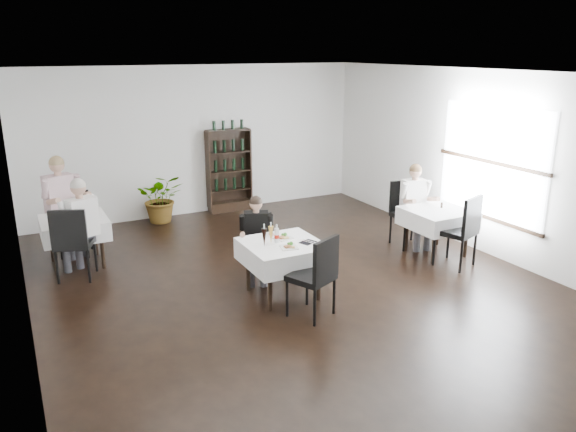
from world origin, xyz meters
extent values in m
plane|color=black|center=(0.00, 0.00, 0.00)|extent=(9.00, 9.00, 0.00)
plane|color=white|center=(0.00, 0.00, 3.00)|extent=(9.00, 9.00, 0.00)
plane|color=white|center=(0.00, 4.50, 1.50)|extent=(7.00, 0.00, 7.00)
plane|color=white|center=(-3.50, 0.00, 1.50)|extent=(0.00, 9.00, 9.00)
plane|color=white|center=(3.50, 0.00, 1.50)|extent=(0.00, 9.00, 9.00)
cube|color=white|center=(3.48, 0.00, 1.55)|extent=(0.03, 2.20, 1.80)
cube|color=black|center=(3.46, 0.00, 0.63)|extent=(0.05, 2.30, 0.06)
cube|color=black|center=(0.60, 4.32, 0.10)|extent=(0.90, 0.28, 0.20)
cylinder|color=black|center=(-0.67, -0.36, 0.35)|extent=(0.06, 0.06, 0.71)
cylinder|color=black|center=(-0.67, 0.36, 0.35)|extent=(0.06, 0.06, 0.71)
cylinder|color=black|center=(0.07, -0.36, 0.35)|extent=(0.06, 0.06, 0.71)
cylinder|color=black|center=(0.07, 0.36, 0.35)|extent=(0.06, 0.06, 0.71)
cube|color=black|center=(-0.30, 0.00, 0.73)|extent=(0.85, 0.85, 0.04)
cube|color=white|center=(-0.30, 0.00, 0.62)|extent=(1.03, 1.03, 0.30)
cylinder|color=black|center=(-3.04, 2.16, 0.35)|extent=(0.06, 0.06, 0.71)
cylinder|color=black|center=(-3.04, 2.84, 0.35)|extent=(0.06, 0.06, 0.71)
cylinder|color=black|center=(-2.36, 2.16, 0.35)|extent=(0.06, 0.06, 0.71)
cylinder|color=black|center=(-2.36, 2.84, 0.35)|extent=(0.06, 0.06, 0.71)
cube|color=black|center=(-2.70, 2.50, 0.73)|extent=(0.80, 0.80, 0.04)
cube|color=white|center=(-2.70, 2.50, 0.62)|extent=(0.98, 0.98, 0.30)
cylinder|color=black|center=(2.36, -0.04, 0.35)|extent=(0.06, 0.06, 0.71)
cylinder|color=black|center=(2.36, 0.64, 0.35)|extent=(0.06, 0.06, 0.71)
cylinder|color=black|center=(3.04, -0.04, 0.35)|extent=(0.06, 0.06, 0.71)
cylinder|color=black|center=(3.04, 0.64, 0.35)|extent=(0.06, 0.06, 0.71)
cube|color=black|center=(2.70, 0.30, 0.73)|extent=(0.80, 0.80, 0.04)
cube|color=white|center=(2.70, 0.30, 0.62)|extent=(0.98, 0.98, 0.30)
imported|color=#20591E|center=(-0.89, 4.17, 0.49)|extent=(1.03, 0.94, 0.97)
cylinder|color=black|center=(-0.40, 0.38, 0.22)|extent=(0.03, 0.03, 0.44)
cylinder|color=black|center=(-0.48, 0.75, 0.22)|extent=(0.03, 0.03, 0.44)
cylinder|color=black|center=(-0.03, 0.45, 0.22)|extent=(0.03, 0.03, 0.44)
cylinder|color=black|center=(-0.11, 0.83, 0.22)|extent=(0.03, 0.03, 0.44)
cube|color=black|center=(-0.26, 0.60, 0.47)|extent=(0.52, 0.52, 0.07)
cube|color=black|center=(-0.30, 0.80, 0.72)|extent=(0.44, 0.13, 0.48)
cylinder|color=black|center=(-0.15, -0.43, 0.25)|extent=(0.04, 0.04, 0.49)
cylinder|color=black|center=(0.03, -0.82, 0.25)|extent=(0.04, 0.04, 0.49)
cylinder|color=black|center=(-0.54, -0.61, 0.25)|extent=(0.04, 0.04, 0.49)
cylinder|color=black|center=(-0.36, -1.00, 0.25)|extent=(0.04, 0.04, 0.49)
cube|color=black|center=(-0.26, -0.71, 0.53)|extent=(0.66, 0.66, 0.08)
cube|color=black|center=(-0.16, -0.92, 0.82)|extent=(0.47, 0.26, 0.54)
cylinder|color=black|center=(-2.90, 2.86, 0.24)|extent=(0.04, 0.04, 0.48)
cylinder|color=black|center=(-2.79, 3.26, 0.24)|extent=(0.04, 0.04, 0.48)
cylinder|color=black|center=(-2.50, 2.75, 0.24)|extent=(0.04, 0.04, 0.48)
cylinder|color=black|center=(-2.39, 3.15, 0.24)|extent=(0.04, 0.04, 0.48)
cube|color=black|center=(-2.65, 3.01, 0.51)|extent=(0.59, 0.59, 0.07)
cube|color=black|center=(-2.59, 3.22, 0.79)|extent=(0.47, 0.18, 0.52)
cylinder|color=black|center=(-2.48, 2.08, 0.26)|extent=(0.04, 0.04, 0.51)
cylinder|color=black|center=(-2.64, 1.67, 0.26)|extent=(0.04, 0.04, 0.51)
cylinder|color=black|center=(-2.89, 2.24, 0.26)|extent=(0.04, 0.04, 0.51)
cylinder|color=black|center=(-3.06, 1.83, 0.26)|extent=(0.04, 0.04, 0.51)
cube|color=black|center=(-2.77, 1.95, 0.54)|extent=(0.66, 0.66, 0.08)
cube|color=black|center=(-2.85, 1.74, 0.84)|extent=(0.50, 0.24, 0.56)
cylinder|color=black|center=(2.31, 0.64, 0.26)|extent=(0.04, 0.04, 0.51)
cylinder|color=black|center=(2.36, 1.08, 0.26)|extent=(0.04, 0.04, 0.51)
cylinder|color=black|center=(2.75, 0.59, 0.26)|extent=(0.04, 0.04, 0.51)
cylinder|color=black|center=(2.80, 1.04, 0.26)|extent=(0.04, 0.04, 0.51)
cube|color=black|center=(2.55, 0.84, 0.54)|extent=(0.56, 0.56, 0.08)
cube|color=black|center=(2.58, 1.07, 0.84)|extent=(0.51, 0.11, 0.56)
cylinder|color=black|center=(2.75, 0.06, 0.26)|extent=(0.04, 0.04, 0.53)
cylinder|color=black|center=(2.91, -0.37, 0.26)|extent=(0.04, 0.04, 0.53)
cylinder|color=black|center=(2.32, -0.09, 0.26)|extent=(0.04, 0.04, 0.53)
cylinder|color=black|center=(2.48, -0.52, 0.26)|extent=(0.04, 0.04, 0.53)
cube|color=black|center=(2.62, -0.23, 0.56)|extent=(0.67, 0.67, 0.08)
cube|color=black|center=(2.70, -0.46, 0.87)|extent=(0.52, 0.23, 0.57)
cube|color=#3C3C44|center=(-0.52, 0.60, 0.50)|extent=(0.26, 0.39, 0.12)
cylinder|color=#3C3C44|center=(-0.58, 0.45, 0.22)|extent=(0.10, 0.10, 0.43)
cube|color=#3C3C44|center=(-0.36, 0.53, 0.50)|extent=(0.26, 0.39, 0.12)
cylinder|color=#3C3C44|center=(-0.42, 0.38, 0.22)|extent=(0.10, 0.10, 0.43)
cube|color=black|center=(-0.37, 0.72, 0.79)|extent=(0.40, 0.31, 0.49)
cylinder|color=tan|center=(-0.65, 0.57, 0.77)|extent=(0.17, 0.28, 0.14)
cylinder|color=tan|center=(-0.28, 0.42, 0.77)|extent=(0.17, 0.28, 0.14)
sphere|color=tan|center=(-0.38, 0.70, 1.16)|extent=(0.19, 0.19, 0.19)
sphere|color=black|center=(-0.38, 0.70, 1.19)|extent=(0.19, 0.19, 0.19)
cube|color=#3C3C44|center=(-2.83, 2.97, 0.64)|extent=(0.33, 0.51, 0.16)
cylinder|color=#3C3C44|center=(-2.75, 2.78, 0.28)|extent=(0.13, 0.13, 0.56)
cube|color=#3C3C44|center=(-2.62, 3.05, 0.64)|extent=(0.33, 0.51, 0.16)
cylinder|color=#3C3C44|center=(-2.54, 2.86, 0.28)|extent=(0.13, 0.13, 0.56)
cube|color=#C5A2A8|center=(-2.80, 3.21, 1.02)|extent=(0.52, 0.40, 0.63)
cylinder|color=tan|center=(-2.93, 2.83, 0.99)|extent=(0.22, 0.36, 0.18)
cylinder|color=tan|center=(-2.44, 3.02, 0.99)|extent=(0.22, 0.36, 0.18)
sphere|color=tan|center=(-2.79, 3.19, 1.50)|extent=(0.24, 0.24, 0.24)
sphere|color=olive|center=(-2.79, 3.19, 1.53)|extent=(0.24, 0.24, 0.24)
cube|color=#3C3C44|center=(-2.61, 2.15, 0.59)|extent=(0.31, 0.46, 0.15)
cylinder|color=#3C3C44|center=(-2.69, 2.32, 0.26)|extent=(0.12, 0.12, 0.51)
cube|color=#3C3C44|center=(-2.80, 2.07, 0.59)|extent=(0.31, 0.46, 0.15)
cylinder|color=#3C3C44|center=(-2.88, 2.24, 0.26)|extent=(0.12, 0.12, 0.51)
cube|color=white|center=(-2.63, 1.93, 0.93)|extent=(0.48, 0.38, 0.58)
cylinder|color=tan|center=(-2.52, 2.28, 0.91)|extent=(0.21, 0.33, 0.16)
cylinder|color=tan|center=(-2.96, 2.09, 0.91)|extent=(0.21, 0.33, 0.16)
sphere|color=tan|center=(-2.64, 1.95, 1.38)|extent=(0.22, 0.22, 0.22)
sphere|color=beige|center=(-2.64, 1.95, 1.41)|extent=(0.22, 0.22, 0.22)
cube|color=#3C3C44|center=(2.52, 0.71, 0.56)|extent=(0.20, 0.43, 0.14)
cylinder|color=#3C3C44|center=(2.50, 0.53, 0.24)|extent=(0.11, 0.11, 0.49)
cube|color=#3C3C44|center=(2.72, 0.68, 0.56)|extent=(0.20, 0.43, 0.14)
cylinder|color=#3C3C44|center=(2.70, 0.50, 0.24)|extent=(0.11, 0.11, 0.49)
cube|color=white|center=(2.65, 0.88, 0.89)|extent=(0.43, 0.27, 0.55)
cylinder|color=tan|center=(2.38, 0.65, 0.87)|extent=(0.12, 0.32, 0.15)
cylinder|color=tan|center=(2.84, 0.58, 0.87)|extent=(0.12, 0.32, 0.15)
sphere|color=tan|center=(2.65, 0.86, 1.31)|extent=(0.21, 0.21, 0.21)
sphere|color=brown|center=(2.65, 0.86, 1.34)|extent=(0.21, 0.21, 0.21)
cube|color=white|center=(-0.22, 0.16, 0.78)|extent=(0.27, 0.27, 0.02)
cube|color=brown|center=(-0.25, 0.14, 0.80)|extent=(0.11, 0.10, 0.02)
sphere|color=#327B20|center=(-0.16, 0.19, 0.81)|extent=(0.05, 0.05, 0.05)
cube|color=olive|center=(-0.20, 0.10, 0.79)|extent=(0.08, 0.07, 0.02)
cube|color=white|center=(-0.31, -0.21, 0.78)|extent=(0.26, 0.26, 0.02)
cube|color=brown|center=(-0.34, -0.23, 0.80)|extent=(0.09, 0.07, 0.02)
sphere|color=#327B20|center=(-0.26, -0.18, 0.81)|extent=(0.05, 0.05, 0.05)
cube|color=olive|center=(-0.30, -0.27, 0.79)|extent=(0.10, 0.09, 0.02)
cone|color=black|center=(-0.59, -0.02, 0.90)|extent=(0.07, 0.07, 0.25)
cylinder|color=silver|center=(-0.59, -0.02, 1.06)|extent=(0.02, 0.02, 0.06)
cone|color=gold|center=(-0.44, 0.06, 0.89)|extent=(0.07, 0.07, 0.24)
cylinder|color=silver|center=(-0.44, 0.06, 1.04)|extent=(0.02, 0.02, 0.06)
cylinder|color=silver|center=(-0.37, 0.05, 0.87)|extent=(0.06, 0.06, 0.21)
cylinder|color=#A91509|center=(-0.37, 0.05, 0.86)|extent=(0.07, 0.07, 0.05)
cylinder|color=silver|center=(-0.37, 0.05, 1.00)|extent=(0.02, 0.02, 0.05)
cube|color=black|center=(0.01, -0.14, 0.77)|extent=(0.25, 0.22, 0.01)
cylinder|color=silver|center=(-0.01, -0.14, 0.79)|extent=(0.10, 0.22, 0.01)
cylinder|color=silver|center=(0.04, -0.14, 0.79)|extent=(0.11, 0.21, 0.01)
cylinder|color=black|center=(2.83, 0.36, 0.82)|extent=(0.04, 0.04, 0.09)
camera|label=1|loc=(-3.51, -6.45, 3.32)|focal=35.00mm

